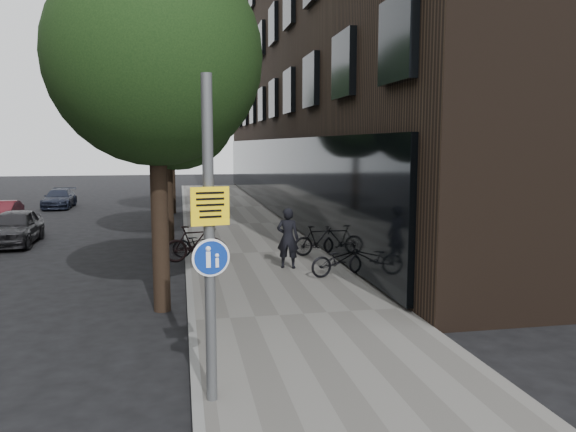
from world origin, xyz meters
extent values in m
plane|color=black|center=(0.00, 0.00, 0.00)|extent=(120.00, 120.00, 0.00)
cube|color=#64615C|center=(0.25, 10.00, 0.06)|extent=(4.50, 60.00, 0.12)
cube|color=slate|center=(-2.00, 10.00, 0.07)|extent=(0.15, 60.00, 0.13)
cube|color=black|center=(8.50, 22.00, 9.00)|extent=(12.00, 40.00, 18.00)
cylinder|color=black|center=(-2.60, 4.50, 1.60)|extent=(0.36, 0.36, 3.20)
sphere|color=black|center=(-2.60, 4.50, 5.30)|extent=(4.40, 4.40, 4.40)
sphere|color=black|center=(-2.20, 5.30, 4.30)|extent=(2.64, 2.64, 2.64)
cylinder|color=black|center=(-2.60, 13.00, 1.60)|extent=(0.36, 0.36, 3.20)
sphere|color=black|center=(-2.60, 13.00, 5.30)|extent=(5.00, 5.00, 5.00)
sphere|color=black|center=(-2.20, 13.80, 4.30)|extent=(3.00, 3.00, 3.00)
cylinder|color=black|center=(-2.60, 22.00, 1.60)|extent=(0.36, 0.36, 3.20)
sphere|color=black|center=(-2.60, 22.00, 5.30)|extent=(5.00, 5.00, 5.00)
sphere|color=black|center=(-2.20, 22.80, 4.30)|extent=(3.00, 3.00, 3.00)
cylinder|color=#595B5E|center=(-1.80, -0.21, 2.28)|extent=(0.14, 0.14, 4.33)
cube|color=yellow|center=(-1.80, -0.21, 2.76)|extent=(0.50, 0.11, 0.50)
cylinder|color=navy|center=(-1.80, -0.21, 2.09)|extent=(0.44, 0.09, 0.44)
cylinder|color=white|center=(-1.80, -0.21, 2.09)|extent=(0.50, 0.10, 0.50)
imported|color=black|center=(0.74, 7.59, 0.97)|extent=(0.72, 0.59, 1.70)
imported|color=black|center=(1.90, 6.40, 0.55)|extent=(1.74, 0.90, 0.87)
imported|color=black|center=(2.00, 9.18, 0.59)|extent=(1.58, 0.55, 0.93)
imported|color=black|center=(-1.63, 9.48, 0.56)|extent=(1.74, 0.91, 0.87)
imported|color=black|center=(-1.80, 9.00, 0.65)|extent=(1.83, 0.83, 1.06)
imported|color=black|center=(-7.98, 13.66, 0.63)|extent=(1.60, 3.74, 1.26)
imported|color=#581921|center=(-9.88, 18.81, 0.54)|extent=(1.22, 3.28, 1.07)
imported|color=#1B2132|center=(-8.86, 25.64, 0.53)|extent=(1.53, 3.67, 1.06)
camera|label=1|loc=(-2.15, -7.51, 3.56)|focal=35.00mm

